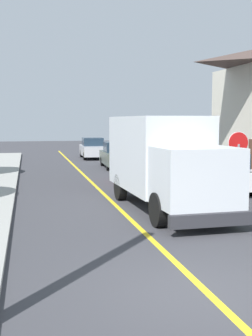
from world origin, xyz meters
The scene contains 8 objects.
ground_plane centered at (0.00, 0.00, 0.00)m, with size 120.00×120.00×0.00m, color #38383D.
centre_line_yellow centered at (0.00, 10.00, 0.00)m, with size 0.16×56.00×0.01m, color gold.
box_truck centered at (1.52, 7.51, 1.77)m, with size 2.68×7.27×3.20m.
parked_car_near centered at (2.41, 13.72, 0.79)m, with size 1.90×4.44×1.67m.
parked_car_mid centered at (2.59, 20.98, 0.79)m, with size 1.96×4.46×1.67m.
parked_car_far centered at (2.08, 28.43, 0.79)m, with size 1.92×4.45×1.67m.
parked_van_across centered at (5.20, 10.65, 0.79)m, with size 1.99×4.47×1.67m.
stop_sign centered at (4.48, 7.82, 1.86)m, with size 0.80×0.10×2.65m.
Camera 1 is at (-3.08, -7.25, 3.06)m, focal length 47.82 mm.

